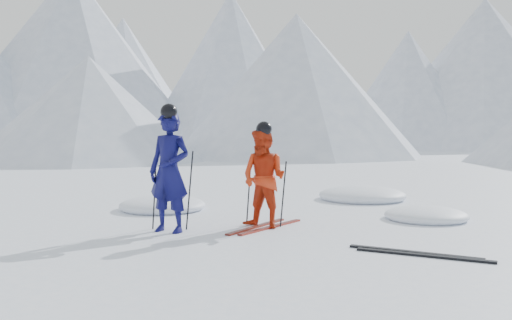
# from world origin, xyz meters

# --- Properties ---
(ground) EXTENTS (160.00, 160.00, 0.00)m
(ground) POSITION_xyz_m (0.00, 0.00, 0.00)
(ground) COLOR white
(ground) RESTS_ON ground
(mountain_range) EXTENTS (106.15, 62.94, 15.53)m
(mountain_range) POSITION_xyz_m (5.71, 35.31, 6.72)
(mountain_range) COLOR #B2BCD1
(mountain_range) RESTS_ON ground
(skier_blue) EXTENTS (0.78, 0.61, 1.90)m
(skier_blue) POSITION_xyz_m (-3.28, -0.29, 0.95)
(skier_blue) COLOR #0B0B45
(skier_blue) RESTS_ON ground
(skier_red) EXTENTS (0.97, 0.88, 1.63)m
(skier_red) POSITION_xyz_m (-1.89, 0.34, 0.81)
(skier_red) COLOR red
(skier_red) RESTS_ON ground
(pole_blue_left) EXTENTS (0.13, 0.09, 1.26)m
(pole_blue_left) POSITION_xyz_m (-3.58, -0.14, 0.63)
(pole_blue_left) COLOR black
(pole_blue_left) RESTS_ON ground
(pole_blue_right) EXTENTS (0.13, 0.07, 1.26)m
(pole_blue_right) POSITION_xyz_m (-3.03, -0.04, 0.63)
(pole_blue_right) COLOR black
(pole_blue_right) RESTS_ON ground
(pole_red_left) EXTENTS (0.11, 0.09, 1.08)m
(pole_red_left) POSITION_xyz_m (-2.19, 0.59, 0.54)
(pole_red_left) COLOR black
(pole_red_left) RESTS_ON ground
(pole_red_right) EXTENTS (0.11, 0.08, 1.08)m
(pole_red_right) POSITION_xyz_m (-1.59, 0.49, 0.54)
(pole_red_right) COLOR black
(pole_red_right) RESTS_ON ground
(ski_worn_left) EXTENTS (0.71, 1.61, 0.03)m
(ski_worn_left) POSITION_xyz_m (-2.01, 0.34, 0.01)
(ski_worn_left) COLOR black
(ski_worn_left) RESTS_ON ground
(ski_worn_right) EXTENTS (0.81, 1.57, 0.03)m
(ski_worn_right) POSITION_xyz_m (-1.77, 0.34, 0.01)
(ski_worn_right) COLOR black
(ski_worn_right) RESTS_ON ground
(ski_loose_a) EXTENTS (1.64, 0.62, 0.03)m
(ski_loose_a) POSITION_xyz_m (0.32, -1.19, 0.01)
(ski_loose_a) COLOR black
(ski_loose_a) RESTS_ON ground
(ski_loose_b) EXTENTS (1.66, 0.57, 0.03)m
(ski_loose_b) POSITION_xyz_m (0.42, -1.34, 0.01)
(ski_loose_b) COLOR black
(ski_loose_b) RESTS_ON ground
(snow_lumps) EXTENTS (6.66, 4.42, 0.44)m
(snow_lumps) POSITION_xyz_m (-1.30, 3.07, 0.00)
(snow_lumps) COLOR white
(snow_lumps) RESTS_ON ground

